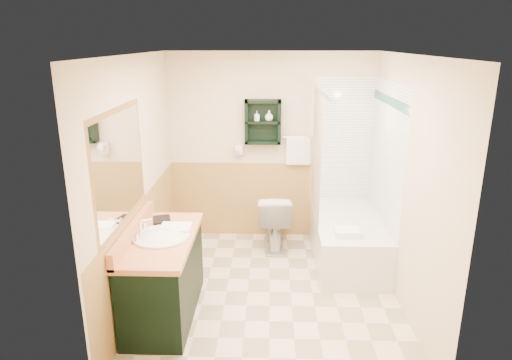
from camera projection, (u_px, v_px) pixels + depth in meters
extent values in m
plane|color=beige|center=(269.00, 292.00, 4.77)|extent=(3.00, 3.00, 0.00)
cube|color=beige|center=(271.00, 147.00, 5.87)|extent=(2.60, 0.04, 2.40)
cube|color=beige|center=(136.00, 181.00, 4.46)|extent=(0.04, 3.00, 2.40)
cube|color=beige|center=(408.00, 184.00, 4.37)|extent=(0.04, 3.00, 2.40)
cube|color=white|center=(272.00, 52.00, 4.06)|extent=(2.60, 3.00, 0.04)
cube|color=black|center=(263.00, 122.00, 5.66)|extent=(0.45, 0.15, 0.55)
cylinder|color=silver|center=(321.00, 91.00, 4.88)|extent=(0.03, 1.60, 0.03)
cube|color=black|center=(164.00, 276.00, 4.28)|extent=(0.59, 1.26, 0.80)
cube|color=silver|center=(348.00, 240.00, 5.39)|extent=(0.80, 1.50, 0.53)
imported|color=silver|center=(274.00, 221.00, 5.71)|extent=(0.43, 0.74, 0.71)
cube|color=white|center=(176.00, 228.00, 4.32)|extent=(0.29, 0.22, 0.04)
imported|color=black|center=(153.00, 211.00, 4.49)|extent=(0.17, 0.07, 0.22)
cube|color=white|center=(347.00, 232.00, 4.85)|extent=(0.26, 0.22, 0.07)
imported|color=silver|center=(257.00, 119.00, 5.64)|extent=(0.09, 0.13, 0.06)
imported|color=silver|center=(269.00, 117.00, 5.63)|extent=(0.10, 0.13, 0.10)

